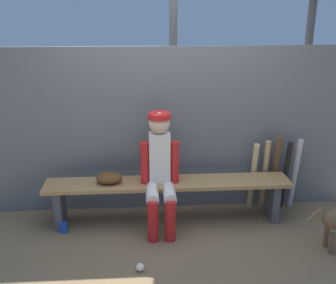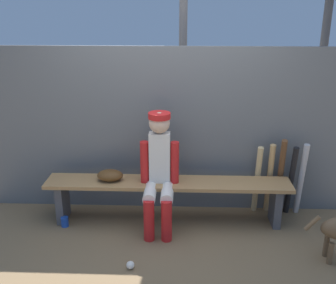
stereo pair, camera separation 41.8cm
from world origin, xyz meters
The scene contains 13 objects.
ground_plane centered at (0.00, 0.00, 0.00)m, with size 30.00×30.00×0.00m, color brown.
chainlink_fence centered at (0.00, 0.36, 0.94)m, with size 4.24×0.03×1.88m, color #595E63.
dugout_bench centered at (0.00, 0.00, 0.38)m, with size 2.65×0.36×0.48m.
player_seated centered at (-0.09, -0.11, 0.68)m, with size 0.41×0.55×1.25m.
baseball_glove centered at (-0.63, 0.00, 0.54)m, with size 0.28×0.20×0.12m, color #593819.
bat_wood_natural centered at (1.00, 0.24, 0.41)m, with size 0.06×0.06×0.82m, color tan.
bat_wood_tan centered at (1.14, 0.25, 0.42)m, with size 0.06×0.06×0.85m, color tan.
bat_wood_dark centered at (1.26, 0.24, 0.46)m, with size 0.06×0.06×0.93m, color brown.
bat_aluminum_black centered at (1.37, 0.21, 0.42)m, with size 0.06×0.06×0.84m, color black.
bat_aluminum_silver centered at (1.48, 0.21, 0.44)m, with size 0.06×0.06×0.88m, color #B7B7BC.
baseball centered at (-0.31, -0.87, 0.04)m, with size 0.07×0.07×0.07m, color white.
cup_on_ground centered at (-1.12, -0.16, 0.06)m, with size 0.08×0.08×0.11m, color #1E47AD.
cup_on_bench centered at (-0.25, 0.01, 0.54)m, with size 0.08×0.08×0.11m, color red.
Camera 2 is at (0.15, -3.95, 2.30)m, focal length 42.90 mm.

